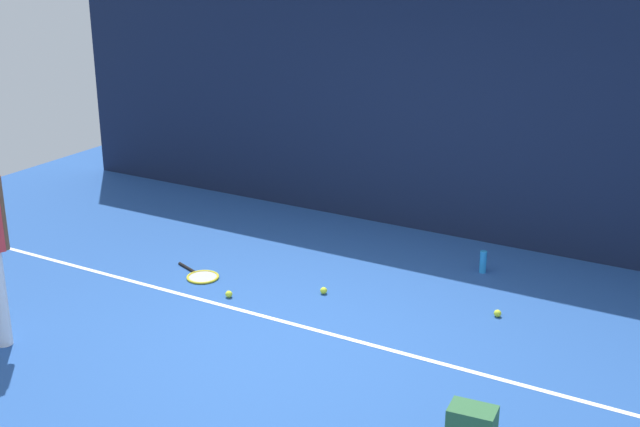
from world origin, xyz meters
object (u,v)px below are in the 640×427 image
tennis_racket (201,276)px  tennis_ball_by_fence (498,313)px  tennis_ball_near_player (229,294)px  tennis_ball_mid_court (324,291)px  water_bottle (483,262)px

tennis_racket → tennis_ball_by_fence: size_ratio=9.63×
tennis_ball_near_player → tennis_ball_mid_court: 0.90m
tennis_ball_near_player → tennis_ball_by_fence: (2.32, 0.87, 0.00)m
tennis_racket → tennis_ball_by_fence: tennis_ball_by_fence is taller
tennis_ball_mid_court → water_bottle: 1.68m
tennis_racket → tennis_ball_by_fence: 2.90m
tennis_ball_mid_court → water_bottle: water_bottle is taller
tennis_racket → tennis_ball_near_player: size_ratio=9.63×
tennis_ball_by_fence → water_bottle: 1.00m
tennis_ball_near_player → water_bottle: water_bottle is taller
tennis_racket → tennis_ball_near_player: (0.51, -0.25, 0.02)m
tennis_racket → tennis_ball_by_fence: (2.84, 0.62, 0.02)m
tennis_racket → tennis_ball_mid_court: bearing=32.8°
tennis_ball_near_player → tennis_ball_mid_court: same height
tennis_racket → water_bottle: water_bottle is taller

